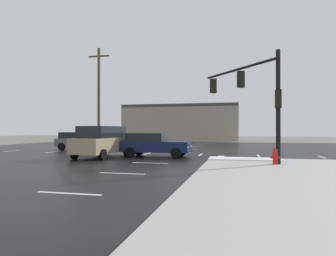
# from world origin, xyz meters

# --- Properties ---
(ground_plane) EXTENTS (120.00, 120.00, 0.00)m
(ground_plane) POSITION_xyz_m (0.00, 0.00, 0.00)
(ground_plane) COLOR slate
(road_asphalt) EXTENTS (44.00, 44.00, 0.02)m
(road_asphalt) POSITION_xyz_m (0.00, 0.00, 0.01)
(road_asphalt) COLOR black
(road_asphalt) RESTS_ON ground_plane
(snow_strip_curbside) EXTENTS (4.00, 1.60, 0.06)m
(snow_strip_curbside) POSITION_xyz_m (5.00, -4.00, 0.17)
(snow_strip_curbside) COLOR white
(snow_strip_curbside) RESTS_ON sidewalk_corner
(lane_markings) EXTENTS (36.15, 36.15, 0.01)m
(lane_markings) POSITION_xyz_m (1.20, -1.38, 0.02)
(lane_markings) COLOR silver
(lane_markings) RESTS_ON road_asphalt
(traffic_signal_mast) EXTENTS (4.13, 5.31, 5.62)m
(traffic_signal_mast) POSITION_xyz_m (5.42, -4.58, 3.97)
(traffic_signal_mast) COLOR black
(traffic_signal_mast) RESTS_ON sidewalk_corner
(fire_hydrant) EXTENTS (0.48, 0.26, 0.79)m
(fire_hydrant) POSITION_xyz_m (6.43, -6.15, 0.54)
(fire_hydrant) COLOR red
(fire_hydrant) RESTS_ON sidewalk_corner
(strip_building_background) EXTENTS (19.19, 8.00, 6.00)m
(strip_building_background) POSITION_xyz_m (-4.98, 29.83, 3.00)
(strip_building_background) COLOR gray
(strip_building_background) RESTS_ON ground_plane
(suv_tan) EXTENTS (2.46, 4.95, 2.03)m
(suv_tan) POSITION_xyz_m (-4.02, -3.46, 1.09)
(suv_tan) COLOR tan
(suv_tan) RESTS_ON road_asphalt
(sedan_navy) EXTENTS (4.55, 2.05, 1.58)m
(sedan_navy) POSITION_xyz_m (-0.86, -2.23, 0.85)
(sedan_navy) COLOR #141E47
(sedan_navy) RESTS_ON road_asphalt
(sedan_grey) EXTENTS (4.59, 2.15, 1.58)m
(sedan_grey) POSITION_xyz_m (-8.92, 2.55, 0.85)
(sedan_grey) COLOR slate
(sedan_grey) RESTS_ON road_asphalt
(utility_pole_far) EXTENTS (2.20, 0.28, 9.96)m
(utility_pole_far) POSITION_xyz_m (-8.94, 6.05, 5.20)
(utility_pole_far) COLOR brown
(utility_pole_far) RESTS_ON ground_plane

